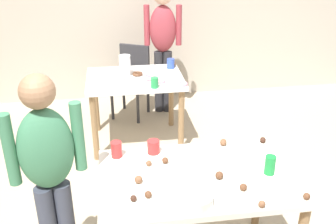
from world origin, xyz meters
The scene contains 31 objects.
wall_back centered at (0.00, 3.20, 1.30)m, with size 6.40×0.10×2.60m, color #BCB2A3.
dining_table_near centered at (0.09, -0.01, 0.65)m, with size 1.23×0.78×0.75m.
dining_table_far centered at (-0.17, 1.83, 0.64)m, with size 0.99×0.77×0.75m.
chair_far_table centered at (-0.16, 2.56, 0.50)m, with size 0.54×0.54×0.87m.
person_girl_near centered at (-0.80, 0.03, 0.86)m, with size 0.45×0.28×1.44m.
person_adult_far centered at (0.23, 2.58, 0.94)m, with size 0.46×0.25×1.56m.
mixing_bowl centered at (0.01, -0.30, 0.79)m, with size 0.19×0.19×0.07m, color white.
soda_can centered at (0.53, -0.07, 0.81)m, with size 0.07×0.07×0.12m, color #198438.
fork_near centered at (0.05, 0.25, 0.75)m, with size 0.17×0.02×0.01m, color silver.
cup_near_0 centered at (-0.40, 0.28, 0.81)m, with size 0.07×0.07×0.11m, color red.
cup_near_1 centered at (-0.15, 0.29, 0.80)m, with size 0.08×0.08×0.09m, color red.
cake_ball_0 centered at (0.63, 0.31, 0.77)m, with size 0.04×0.04×0.04m, color #3D2319.
cake_ball_1 centered at (0.64, -0.34, 0.77)m, with size 0.04×0.04×0.04m, color brown.
cake_ball_2 centered at (0.31, -0.21, 0.77)m, with size 0.04×0.04×0.04m, color brown.
cake_ball_3 centered at (-0.28, -0.04, 0.77)m, with size 0.05×0.05×0.05m, color brown.
cake_ball_4 centered at (-0.24, -0.19, 0.77)m, with size 0.04×0.04×0.04m, color brown.
cake_ball_5 centered at (0.36, -0.37, 0.77)m, with size 0.04×0.04×0.04m, color brown.
cake_ball_6 centered at (-0.09, 0.15, 0.77)m, with size 0.04×0.04×0.04m, color brown.
cake_ball_7 centered at (0.34, 0.32, 0.77)m, with size 0.05×0.05×0.05m, color brown.
cake_ball_8 centered at (0.21, -0.07, 0.77)m, with size 0.05×0.05×0.05m, color brown.
cake_ball_9 centered at (-0.20, 0.13, 0.77)m, with size 0.04×0.04×0.04m, color brown.
cake_ball_10 centered at (-0.33, -0.21, 0.77)m, with size 0.04×0.04×0.04m, color #3D2319.
pitcher_far centered at (-0.26, 1.90, 0.86)m, with size 0.12×0.12×0.22m, color white.
cup_far_0 centered at (0.25, 2.06, 0.80)m, with size 0.09×0.09×0.11m, color #3351B2.
cup_far_1 centered at (0.00, 1.50, 0.80)m, with size 0.07×0.07×0.10m, color green.
donut_far_0 centered at (0.07, 1.64, 0.77)m, with size 0.11×0.11×0.03m, color pink.
donut_far_1 centered at (-0.03, 1.75, 0.77)m, with size 0.13×0.13×0.04m, color pink.
donut_far_2 centered at (-0.14, 1.88, 0.77)m, with size 0.11×0.11×0.03m, color brown.
donut_far_3 centered at (0.28, 1.52, 0.77)m, with size 0.10×0.10×0.03m, color pink.
donut_far_4 centered at (-0.33, 1.78, 0.77)m, with size 0.12×0.12×0.04m, color white.
donut_far_5 centered at (0.27, 2.16, 0.77)m, with size 0.10×0.10×0.03m, color brown.
Camera 1 is at (-0.40, -1.98, 2.12)m, focal length 41.47 mm.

